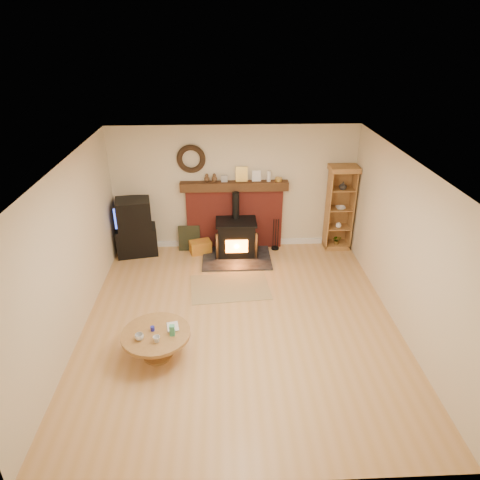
{
  "coord_description": "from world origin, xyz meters",
  "views": [
    {
      "loc": [
        -0.25,
        -5.61,
        4.3
      ],
      "look_at": [
        0.04,
        1.0,
        0.98
      ],
      "focal_mm": 32.0,
      "sensor_mm": 36.0,
      "label": 1
    }
  ],
  "objects_px": {
    "wood_stove": "(236,239)",
    "tv_unit": "(135,228)",
    "coffee_table": "(156,337)",
    "curio_cabinet": "(339,208)"
  },
  "relations": [
    {
      "from": "wood_stove",
      "to": "coffee_table",
      "type": "height_order",
      "value": "wood_stove"
    },
    {
      "from": "curio_cabinet",
      "to": "wood_stove",
      "type": "bearing_deg",
      "value": -172.72
    },
    {
      "from": "wood_stove",
      "to": "coffee_table",
      "type": "xyz_separation_m",
      "value": [
        -1.25,
        -3.03,
        -0.03
      ]
    },
    {
      "from": "curio_cabinet",
      "to": "coffee_table",
      "type": "height_order",
      "value": "curio_cabinet"
    },
    {
      "from": "wood_stove",
      "to": "tv_unit",
      "type": "relative_size",
      "value": 1.17
    },
    {
      "from": "tv_unit",
      "to": "curio_cabinet",
      "type": "distance_m",
      "value": 4.26
    },
    {
      "from": "wood_stove",
      "to": "tv_unit",
      "type": "distance_m",
      "value": 2.09
    },
    {
      "from": "coffee_table",
      "to": "curio_cabinet",
      "type": "bearing_deg",
      "value": 44.02
    },
    {
      "from": "tv_unit",
      "to": "coffee_table",
      "type": "height_order",
      "value": "tv_unit"
    },
    {
      "from": "tv_unit",
      "to": "coffee_table",
      "type": "bearing_deg",
      "value": -75.63
    }
  ]
}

